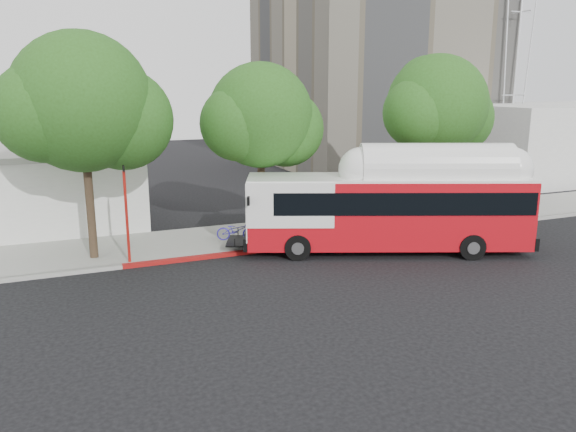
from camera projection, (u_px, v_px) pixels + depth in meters
The scene contains 10 objects.
ground at pixel (334, 273), 23.06m from camera, with size 120.00×120.00×0.00m, color black.
sidewalk at pixel (277, 233), 28.90m from camera, with size 60.00×5.00×0.15m, color gray.
curb_strip at pixel (297, 246), 26.56m from camera, with size 60.00×0.30×0.15m, color gray.
red_curb_segment at pixel (236, 253), 25.45m from camera, with size 10.00×0.32×0.16m, color maroon.
street_tree_left at pixel (94, 108), 23.42m from camera, with size 6.67×5.80×9.74m.
street_tree_mid at pixel (268, 120), 26.96m from camera, with size 5.75×5.00×8.62m.
street_tree_right at pixel (443, 109), 30.41m from camera, with size 6.21×5.40×9.18m.
horizon_block at pixel (564, 140), 47.89m from camera, with size 20.00×12.00×6.00m, color silver.
transit_bus at pixel (389, 212), 25.57m from camera, with size 13.51×7.24×4.03m.
signal_pole at pixel (127, 215), 23.53m from camera, with size 0.12×0.41×4.30m.
Camera 1 is at (-10.08, -19.57, 7.50)m, focal length 35.00 mm.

